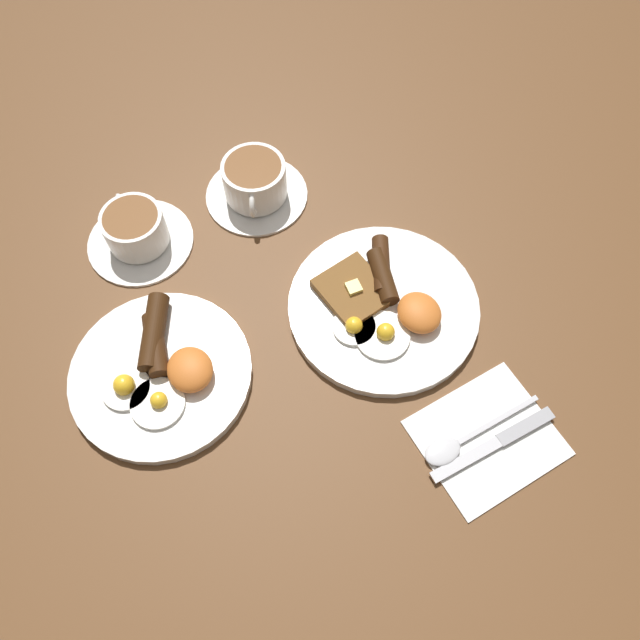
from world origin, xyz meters
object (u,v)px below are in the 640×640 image
teacup_far (136,232)px  spoon (454,444)px  breakfast_plate_far (161,370)px  teacup_near (255,184)px  knife (500,441)px  breakfast_plate_near (383,305)px

teacup_far → spoon: 0.55m
breakfast_plate_far → spoon: 0.40m
breakfast_plate_far → teacup_near: (0.23, -0.24, 0.02)m
teacup_far → spoon: teacup_far is taller
teacup_near → spoon: bearing=-172.6°
breakfast_plate_far → teacup_near: bearing=-46.5°
breakfast_plate_far → knife: (-0.28, -0.36, -0.01)m
teacup_near → teacup_far: size_ratio=1.01×
teacup_far → spoon: size_ratio=0.91×
teacup_far → knife: bearing=-148.2°
spoon → teacup_far: bearing=-64.6°
breakfast_plate_far → spoon: breakfast_plate_far is taller
teacup_near → spoon: size_ratio=0.92×
breakfast_plate_far → teacup_near: size_ratio=1.52×
breakfast_plate_near → teacup_near: 0.28m
breakfast_plate_far → teacup_far: bearing=-10.9°
breakfast_plate_near → breakfast_plate_far: same height
breakfast_plate_near → breakfast_plate_far: bearing=82.2°
knife → spoon: bearing=-22.7°
breakfast_plate_far → spoon: bearing=-131.0°
breakfast_plate_near → spoon: 0.22m
spoon → knife: bearing=156.2°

